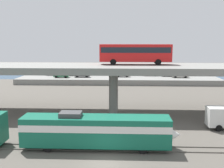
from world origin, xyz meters
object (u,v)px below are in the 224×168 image
transit_bus_on_overpass (135,52)px  parked_car_1 (168,74)px  parked_car_6 (150,73)px  parked_car_7 (82,75)px  parked_car_4 (69,73)px  parked_car_5 (62,75)px  train_locomotive (103,130)px  parked_car_0 (180,75)px  parked_car_2 (123,74)px  parked_car_3 (53,73)px

transit_bus_on_overpass → parked_car_1: size_ratio=2.79×
parked_car_6 → parked_car_7: bearing=-168.6°
parked_car_1 → parked_car_4: same height
transit_bus_on_overpass → parked_car_6: size_ratio=2.71×
parked_car_5 → parked_car_6: 26.23m
parked_car_1 → train_locomotive: bearing=-105.9°
parked_car_0 → parked_car_6: bearing=-24.3°
parked_car_0 → parked_car_7: size_ratio=1.03×
parked_car_5 → parked_car_6: bearing=-168.7°
train_locomotive → parked_car_5: (-15.69, 49.03, 0.11)m
parked_car_0 → transit_bus_on_overpass: bearing=66.7°
parked_car_1 → parked_car_2: size_ratio=1.07×
train_locomotive → parked_car_7: 51.12m
parked_car_1 → parked_car_6: size_ratio=0.97×
parked_car_5 → parked_car_7: same height
train_locomotive → parked_car_2: size_ratio=4.40×
parked_car_1 → parked_car_0: bearing=-42.1°
train_locomotive → transit_bus_on_overpass: (4.12, 17.79, 7.88)m
transit_bus_on_overpass → parked_car_2: (-2.36, 33.70, -7.77)m
parked_car_3 → parked_car_6: bearing=0.3°
transit_bus_on_overpass → parked_car_4: (-18.56, 35.78, -7.77)m
train_locomotive → parked_car_6: bearing=79.5°
parked_car_1 → parked_car_2: 13.54m
parked_car_0 → parked_car_5: bearing=2.5°
transit_bus_on_overpass → parked_car_7: transit_bus_on_overpass is taller
parked_car_2 → train_locomotive: bearing=88.0°
train_locomotive → parked_car_4: bearing=105.1°
parked_car_0 → parked_car_5: same height
parked_car_2 → parked_car_5: same height
train_locomotive → parked_car_0: size_ratio=3.83×
parked_car_3 → parked_car_0: bearing=-5.3°
parked_car_6 → parked_car_7: size_ratio=1.00×
parked_car_3 → parked_car_4: size_ratio=0.92×
parked_car_5 → parked_car_0: bearing=-177.5°
parked_car_4 → parked_car_5: bearing=-105.4°
transit_bus_on_overpass → parked_car_6: transit_bus_on_overpass is taller
parked_car_0 → parked_car_3: size_ratio=1.12×
transit_bus_on_overpass → parked_car_6: 37.66m
transit_bus_on_overpass → parked_car_4: transit_bus_on_overpass is taller
parked_car_1 → parked_car_4: size_ratio=0.96×
parked_car_0 → parked_car_5: (-33.88, -1.46, -0.00)m
parked_car_0 → parked_car_3: same height
parked_car_4 → train_locomotive: bearing=-74.9°
parked_car_0 → parked_car_3: (-37.62, 3.51, -0.00)m
parked_car_4 → parked_car_7: size_ratio=1.01×
parked_car_4 → parked_car_2: bearing=-7.3°
train_locomotive → parked_car_2: (1.76, 51.49, 0.11)m
parked_car_6 → parked_car_7: (-19.94, -4.01, 0.00)m
transit_bus_on_overpass → parked_car_0: size_ratio=2.61×
parked_car_4 → parked_car_6: size_ratio=1.01×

